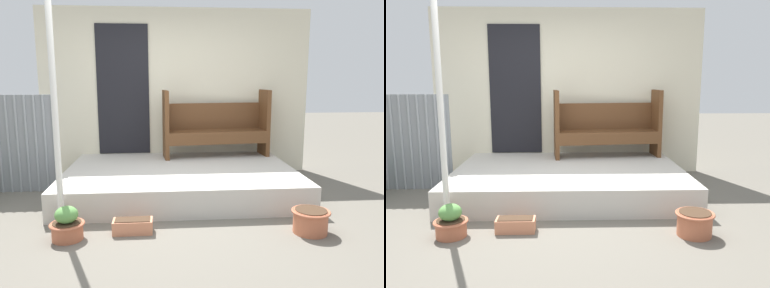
# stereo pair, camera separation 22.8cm
# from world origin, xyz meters

# --- Properties ---
(ground_plane) EXTENTS (24.00, 24.00, 0.00)m
(ground_plane) POSITION_xyz_m (0.00, 0.00, 0.00)
(ground_plane) COLOR #666056
(porch_slab) EXTENTS (3.04, 2.09, 0.34)m
(porch_slab) POSITION_xyz_m (0.19, 1.05, 0.17)
(porch_slab) COLOR beige
(porch_slab) RESTS_ON ground_plane
(house_wall) EXTENTS (4.24, 0.08, 2.60)m
(house_wall) POSITION_xyz_m (0.15, 2.12, 1.30)
(house_wall) COLOR beige
(house_wall) RESTS_ON ground_plane
(support_post) EXTENTS (0.06, 0.06, 2.29)m
(support_post) POSITION_xyz_m (-1.11, -0.07, 1.14)
(support_post) COLOR white
(support_post) RESTS_ON ground_plane
(bench) EXTENTS (1.64, 0.55, 1.02)m
(bench) POSITION_xyz_m (0.77, 1.80, 0.83)
(bench) COLOR brown
(bench) RESTS_ON porch_slab
(flower_pot_left) EXTENTS (0.34, 0.34, 0.33)m
(flower_pot_left) POSITION_xyz_m (-0.98, -0.38, 0.15)
(flower_pot_left) COLOR #B26042
(flower_pot_left) RESTS_ON ground_plane
(flower_pot_middle) EXTENTS (0.38, 0.38, 0.24)m
(flower_pot_middle) POSITION_xyz_m (1.42, -0.42, 0.13)
(flower_pot_middle) COLOR #B26042
(flower_pot_middle) RESTS_ON ground_plane
(planter_box_rect) EXTENTS (0.40, 0.18, 0.15)m
(planter_box_rect) POSITION_xyz_m (-0.36, -0.28, 0.07)
(planter_box_rect) COLOR tan
(planter_box_rect) RESTS_ON ground_plane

